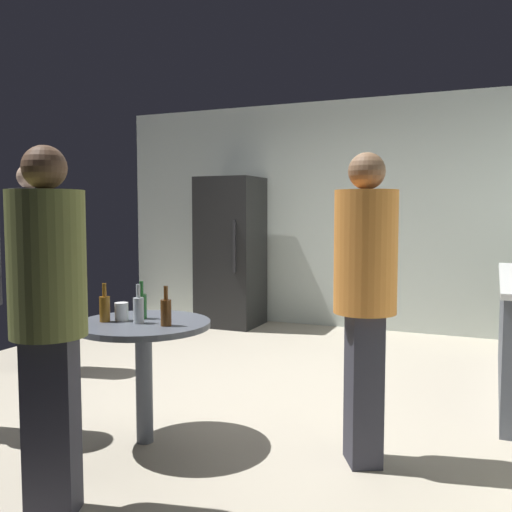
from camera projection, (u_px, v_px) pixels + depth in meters
name	position (u px, v px, depth m)	size (l,w,h in m)	color
ground_plane	(230.00, 392.00, 4.50)	(5.20, 5.20, 0.10)	#B2A893
wall_back	(324.00, 215.00, 6.81)	(5.32, 0.06, 2.70)	beige
refrigerator	(231.00, 252.00, 6.85)	(0.70, 0.68, 1.80)	black
foreground_table	(143.00, 339.00, 3.35)	(0.80, 0.80, 0.73)	#4C515B
beer_bottle_amber	(105.00, 308.00, 3.34)	(0.06, 0.06, 0.23)	#8C5919
beer_bottle_brown	(166.00, 311.00, 3.22)	(0.06, 0.06, 0.23)	#593314
beer_bottle_green	(142.00, 305.00, 3.44)	(0.06, 0.06, 0.23)	#26662D
beer_bottle_clear	(138.00, 309.00, 3.29)	(0.06, 0.06, 0.23)	silver
plastic_cup_white	(122.00, 312.00, 3.37)	(0.08, 0.08, 0.11)	white
person_in_olive_shirt	(48.00, 302.00, 2.52)	(0.44, 0.44, 1.68)	#2D2D38
person_in_orange_shirt	(365.00, 284.00, 3.04)	(0.46, 0.46, 1.70)	#2D2D38
person_in_gray_shirt	(32.00, 250.00, 4.89)	(0.47, 0.47, 1.79)	#2D2D38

